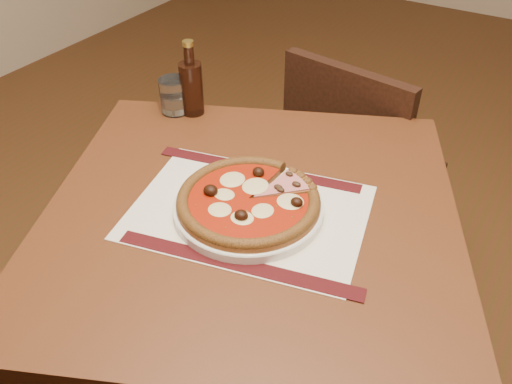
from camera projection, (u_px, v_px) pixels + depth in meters
table at (251, 247)px, 1.12m from camera, size 1.06×1.06×0.75m
chair_far at (355, 164)px, 1.67m from camera, size 0.44×0.44×0.82m
placemat at (249, 212)px, 1.05m from camera, size 0.51×0.41×0.00m
plate at (249, 208)px, 1.04m from camera, size 0.29×0.29×0.02m
pizza at (248, 200)px, 1.03m from camera, size 0.28×0.28×0.04m
ham_slice at (291, 190)px, 1.06m from camera, size 0.09×0.13×0.02m
water_glass at (174, 96)px, 1.34m from camera, size 0.09×0.09×0.09m
bottle at (191, 86)px, 1.31m from camera, size 0.06×0.06×0.19m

